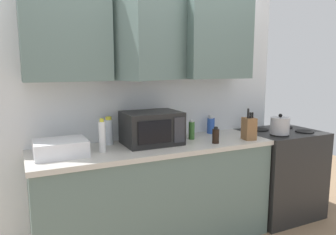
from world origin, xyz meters
TOP-DOWN VIEW (x-y plane):
  - wall_back_with_cabinets at (-0.00, -0.07)m, footprint 2.93×0.59m
  - counter_run at (0.00, -0.30)m, footprint 2.06×0.63m
  - stove_range at (1.41, -0.32)m, footprint 0.76×0.64m
  - kettle at (1.24, -0.46)m, footprint 0.18×0.18m
  - microwave at (-0.01, -0.25)m, footprint 0.48×0.37m
  - dish_rack at (-0.77, -0.30)m, footprint 0.38×0.30m
  - knife_block at (0.85, -0.47)m, footprint 0.12×0.14m
  - bottle_soy_dark at (0.50, -0.47)m, footprint 0.06×0.06m
  - bottle_white_jar at (-0.46, -0.33)m, footprint 0.05×0.05m
  - bottle_blue_cleaner at (0.69, -0.09)m, footprint 0.08×0.08m
  - bottle_clear_tall at (-0.35, -0.11)m, footprint 0.07×0.07m
  - bottle_green_oil at (0.39, -0.24)m, footprint 0.05×0.05m

SIDE VIEW (x-z plane):
  - counter_run at x=0.00m, z-range 0.00..0.90m
  - stove_range at x=1.41m, z-range 0.00..0.91m
  - dish_rack at x=-0.77m, z-range 0.90..1.02m
  - bottle_soy_dark at x=0.50m, z-range 0.89..1.04m
  - bottle_blue_cleaner at x=0.69m, z-range 0.89..1.07m
  - bottle_green_oil at x=0.39m, z-range 0.90..1.07m
  - kettle at x=1.24m, z-range 0.89..1.09m
  - knife_block at x=0.85m, z-range 0.86..1.15m
  - bottle_clear_tall at x=-0.35m, z-range 0.89..1.13m
  - bottle_white_jar at x=-0.46m, z-range 0.89..1.16m
  - microwave at x=-0.01m, z-range 0.90..1.18m
  - wall_back_with_cabinets at x=0.00m, z-range 0.27..2.87m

